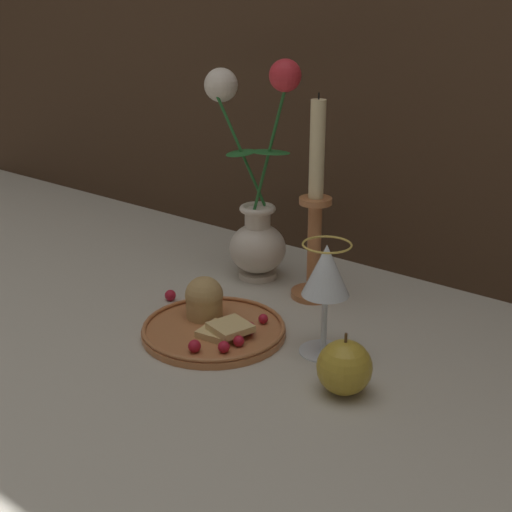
# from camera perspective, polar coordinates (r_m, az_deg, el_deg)

# --- Properties ---
(ground_plane) EXTENTS (2.40, 2.40, 0.00)m
(ground_plane) POSITION_cam_1_polar(r_m,az_deg,el_deg) (1.07, 1.01, -5.64)
(ground_plane) COLOR #B7B2A3
(ground_plane) RESTS_ON ground
(vase) EXTENTS (0.21, 0.10, 0.37)m
(vase) POSITION_cam_1_polar(r_m,az_deg,el_deg) (1.21, -0.11, 4.02)
(vase) COLOR silver
(vase) RESTS_ON ground_plane
(plate_with_pastries) EXTENTS (0.21, 0.21, 0.07)m
(plate_with_pastries) POSITION_cam_1_polar(r_m,az_deg,el_deg) (1.05, -3.54, -5.22)
(plate_with_pastries) COLOR #B77042
(plate_with_pastries) RESTS_ON ground_plane
(wine_glass) EXTENTS (0.07, 0.07, 0.16)m
(wine_glass) POSITION_cam_1_polar(r_m,az_deg,el_deg) (0.96, 5.62, -1.54)
(wine_glass) COLOR silver
(wine_glass) RESTS_ON ground_plane
(candlestick) EXTENTS (0.07, 0.07, 0.33)m
(candlestick) POSITION_cam_1_polar(r_m,az_deg,el_deg) (1.13, 4.74, 2.92)
(candlestick) COLOR #B77042
(candlestick) RESTS_ON ground_plane
(apple_beside_vase) EXTENTS (0.07, 0.07, 0.08)m
(apple_beside_vase) POSITION_cam_1_polar(r_m,az_deg,el_deg) (0.90, 7.09, -8.83)
(apple_beside_vase) COLOR #B2932D
(apple_beside_vase) RESTS_ON ground_plane
(berry_near_plate) EXTENTS (0.02, 0.02, 0.02)m
(berry_near_plate) POSITION_cam_1_polar(r_m,az_deg,el_deg) (1.16, -6.87, -3.14)
(berry_near_plate) COLOR #AD192D
(berry_near_plate) RESTS_ON ground_plane
(berry_front_center) EXTENTS (0.02, 0.02, 0.02)m
(berry_front_center) POSITION_cam_1_polar(r_m,az_deg,el_deg) (1.18, -4.78, -2.61)
(berry_front_center) COLOR #AD192D
(berry_front_center) RESTS_ON ground_plane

